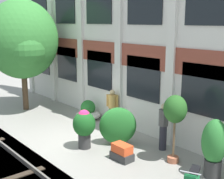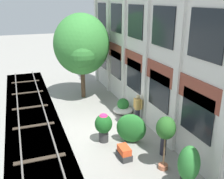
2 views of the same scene
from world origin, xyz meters
name	(u,v)px [view 2 (image 2 of 2)]	position (x,y,z in m)	size (l,w,h in m)	color
ground_plane	(99,130)	(0.00, 0.00, 0.00)	(80.00, 80.00, 0.00)	gray
apartment_facade	(151,49)	(0.00, 2.77, 3.93)	(16.94, 0.64, 7.89)	silver
rail_tracks	(37,143)	(0.00, -3.04, -0.13)	(24.58, 2.80, 0.43)	#4C473F
broadleaf_tree	(82,46)	(-4.89, 0.47, 3.45)	(3.71, 3.54, 5.48)	#4C3826
potted_plant_ribbed_drum	(104,125)	(1.11, -0.11, 0.85)	(0.81, 0.81, 1.41)	#333333
potted_plant_wide_bowl	(123,108)	(-1.52, 1.96, 0.33)	(1.15, 1.15, 0.89)	beige
potted_plant_glazed_jar	(189,166)	(5.25, 1.51, 1.01)	(0.73, 0.73, 1.75)	#333333
potted_plant_terracotta_small	(166,130)	(3.89, 1.40, 1.68)	(0.73, 0.73, 2.22)	#B76647
potted_plant_square_trough	(124,153)	(2.72, 0.25, 0.26)	(0.75, 0.48, 0.54)	#333333
resident_by_doorway	(138,108)	(-0.04, 2.16, 0.86)	(0.46, 0.34, 1.61)	#282833
resident_watching_tracks	(164,135)	(3.02, 1.91, 0.91)	(0.37, 0.43, 1.69)	#282833
topiary_hedge	(131,128)	(1.58, 1.06, 0.69)	(1.37, 0.70, 1.38)	#236B28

